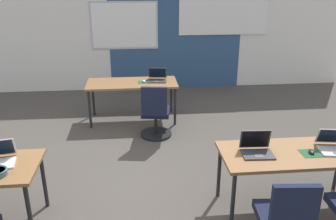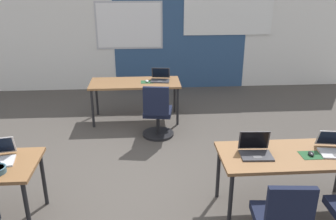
{
  "view_description": "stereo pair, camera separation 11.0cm",
  "coord_description": "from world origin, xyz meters",
  "px_view_note": "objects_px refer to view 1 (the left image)",
  "views": [
    {
      "loc": [
        0.06,
        -3.81,
        2.52
      ],
      "look_at": [
        0.45,
        0.21,
        0.94
      ],
      "focal_mm": 37.38,
      "sensor_mm": 36.0,
      "label": 1
    },
    {
      "loc": [
        0.17,
        -3.82,
        2.52
      ],
      "look_at": [
        0.45,
        0.21,
        0.94
      ],
      "focal_mm": 37.38,
      "sensor_mm": 36.0,
      "label": 2
    }
  ],
  "objects_px": {
    "chair_far_right": "(155,116)",
    "desk_near_right": "(294,157)",
    "desk_far_center": "(132,86)",
    "mouse_far_right": "(144,81)",
    "laptop_near_right_end": "(334,146)",
    "mouse_near_right_end": "(311,152)",
    "laptop_far_right": "(157,78)",
    "laptop_near_right_inner": "(257,149)"
  },
  "relations": [
    {
      "from": "laptop_far_right",
      "to": "laptop_near_right_inner",
      "type": "bearing_deg",
      "value": -65.39
    },
    {
      "from": "laptop_far_right",
      "to": "mouse_far_right",
      "type": "distance_m",
      "value": 0.25
    },
    {
      "from": "laptop_near_right_end",
      "to": "mouse_near_right_end",
      "type": "distance_m",
      "value": 0.29
    },
    {
      "from": "mouse_near_right_end",
      "to": "chair_far_right",
      "type": "height_order",
      "value": "chair_far_right"
    },
    {
      "from": "desk_far_center",
      "to": "mouse_near_right_end",
      "type": "xyz_separation_m",
      "value": [
        1.91,
        -2.85,
        0.08
      ]
    },
    {
      "from": "laptop_near_right_inner",
      "to": "desk_far_center",
      "type": "bearing_deg",
      "value": 118.44
    },
    {
      "from": "desk_near_right",
      "to": "laptop_far_right",
      "type": "height_order",
      "value": "laptop_far_right"
    },
    {
      "from": "chair_far_right",
      "to": "desk_near_right",
      "type": "bearing_deg",
      "value": 132.98
    },
    {
      "from": "laptop_near_right_end",
      "to": "mouse_far_right",
      "type": "distance_m",
      "value": 3.41
    },
    {
      "from": "desk_near_right",
      "to": "mouse_near_right_end",
      "type": "xyz_separation_m",
      "value": [
        0.16,
        -0.05,
        0.08
      ]
    },
    {
      "from": "desk_near_right",
      "to": "laptop_near_right_inner",
      "type": "distance_m",
      "value": 0.43
    },
    {
      "from": "desk_near_right",
      "to": "mouse_near_right_end",
      "type": "relative_size",
      "value": 14.89
    },
    {
      "from": "laptop_near_right_inner",
      "to": "laptop_near_right_end",
      "type": "bearing_deg",
      "value": 2.3
    },
    {
      "from": "desk_far_center",
      "to": "laptop_near_right_end",
      "type": "bearing_deg",
      "value": -51.77
    },
    {
      "from": "laptop_near_right_end",
      "to": "chair_far_right",
      "type": "height_order",
      "value": "laptop_near_right_end"
    },
    {
      "from": "laptop_near_right_end",
      "to": "chair_far_right",
      "type": "bearing_deg",
      "value": 141.59
    },
    {
      "from": "laptop_near_right_end",
      "to": "mouse_far_right",
      "type": "height_order",
      "value": "laptop_near_right_end"
    },
    {
      "from": "desk_near_right",
      "to": "laptop_near_right_inner",
      "type": "height_order",
      "value": "laptop_near_right_inner"
    },
    {
      "from": "chair_far_right",
      "to": "desk_far_center",
      "type": "bearing_deg",
      "value": -56.36
    },
    {
      "from": "laptop_near_right_inner",
      "to": "laptop_far_right",
      "type": "distance_m",
      "value": 2.98
    },
    {
      "from": "laptop_far_right",
      "to": "mouse_far_right",
      "type": "relative_size",
      "value": 3.44
    },
    {
      "from": "desk_far_center",
      "to": "mouse_near_right_end",
      "type": "relative_size",
      "value": 14.89
    },
    {
      "from": "desk_near_right",
      "to": "chair_far_right",
      "type": "bearing_deg",
      "value": 124.43
    },
    {
      "from": "desk_near_right",
      "to": "mouse_far_right",
      "type": "xyz_separation_m",
      "value": [
        -1.54,
        2.78,
        0.08
      ]
    },
    {
      "from": "desk_far_center",
      "to": "mouse_far_right",
      "type": "distance_m",
      "value": 0.23
    },
    {
      "from": "mouse_far_right",
      "to": "chair_far_right",
      "type": "distance_m",
      "value": 0.86
    },
    {
      "from": "mouse_near_right_end",
      "to": "mouse_far_right",
      "type": "bearing_deg",
      "value": 120.99
    },
    {
      "from": "mouse_far_right",
      "to": "laptop_far_right",
      "type": "bearing_deg",
      "value": 18.18
    },
    {
      "from": "desk_far_center",
      "to": "mouse_far_right",
      "type": "xyz_separation_m",
      "value": [
        0.21,
        -0.02,
        0.08
      ]
    },
    {
      "from": "desk_far_center",
      "to": "mouse_far_right",
      "type": "height_order",
      "value": "mouse_far_right"
    },
    {
      "from": "laptop_near_right_end",
      "to": "laptop_far_right",
      "type": "height_order",
      "value": "same"
    },
    {
      "from": "desk_near_right",
      "to": "desk_far_center",
      "type": "xyz_separation_m",
      "value": [
        -1.75,
        2.8,
        0.0
      ]
    },
    {
      "from": "desk_far_center",
      "to": "laptop_near_right_inner",
      "type": "xyz_separation_m",
      "value": [
        1.33,
        -2.78,
        0.11
      ]
    },
    {
      "from": "desk_near_right",
      "to": "chair_far_right",
      "type": "relative_size",
      "value": 1.74
    },
    {
      "from": "laptop_far_right",
      "to": "chair_far_right",
      "type": "relative_size",
      "value": 0.4
    },
    {
      "from": "desk_near_right",
      "to": "mouse_far_right",
      "type": "relative_size",
      "value": 14.9
    },
    {
      "from": "laptop_near_right_inner",
      "to": "laptop_near_right_end",
      "type": "height_order",
      "value": "laptop_near_right_inner"
    },
    {
      "from": "desk_near_right",
      "to": "laptop_near_right_inner",
      "type": "bearing_deg",
      "value": 177.69
    },
    {
      "from": "desk_far_center",
      "to": "mouse_near_right_end",
      "type": "distance_m",
      "value": 3.43
    },
    {
      "from": "laptop_near_right_end",
      "to": "desk_far_center",
      "type": "bearing_deg",
      "value": 137.46
    },
    {
      "from": "laptop_near_right_inner",
      "to": "laptop_near_right_end",
      "type": "distance_m",
      "value": 0.87
    },
    {
      "from": "desk_near_right",
      "to": "chair_far_right",
      "type": "xyz_separation_m",
      "value": [
        -1.39,
        2.02,
        -0.28
      ]
    }
  ]
}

